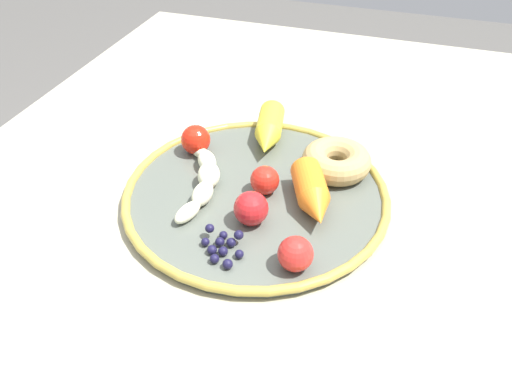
# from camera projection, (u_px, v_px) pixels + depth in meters

# --- Properties ---
(dining_table) EXTENTS (1.17, 0.86, 0.75)m
(dining_table) POSITION_uv_depth(u_px,v_px,m) (248.00, 225.00, 0.78)
(dining_table) COLOR #9F9B85
(dining_table) RESTS_ON ground_plane
(plate) EXTENTS (0.36, 0.36, 0.02)m
(plate) POSITION_uv_depth(u_px,v_px,m) (256.00, 194.00, 0.68)
(plate) COLOR #51574F
(plate) RESTS_ON dining_table
(banana) EXTENTS (0.18, 0.09, 0.03)m
(banana) POSITION_uv_depth(u_px,v_px,m) (203.00, 177.00, 0.69)
(banana) COLOR #EAEBC1
(banana) RESTS_ON plate
(carrot_orange) EXTENTS (0.12, 0.08, 0.04)m
(carrot_orange) POSITION_uv_depth(u_px,v_px,m) (313.00, 195.00, 0.64)
(carrot_orange) COLOR orange
(carrot_orange) RESTS_ON plate
(carrot_yellow) EXTENTS (0.12, 0.06, 0.04)m
(carrot_yellow) POSITION_uv_depth(u_px,v_px,m) (269.00, 130.00, 0.77)
(carrot_yellow) COLOR yellow
(carrot_yellow) RESTS_ON plate
(donut) EXTENTS (0.13, 0.13, 0.04)m
(donut) POSITION_uv_depth(u_px,v_px,m) (336.00, 161.00, 0.71)
(donut) COLOR tan
(donut) RESTS_ON plate
(blueberry_pile) EXTENTS (0.05, 0.05, 0.02)m
(blueberry_pile) POSITION_uv_depth(u_px,v_px,m) (223.00, 246.00, 0.59)
(blueberry_pile) COLOR #191638
(blueberry_pile) RESTS_ON plate
(tomato_near) EXTENTS (0.04, 0.04, 0.04)m
(tomato_near) POSITION_uv_depth(u_px,v_px,m) (196.00, 140.00, 0.74)
(tomato_near) COLOR red
(tomato_near) RESTS_ON plate
(tomato_mid) EXTENTS (0.04, 0.04, 0.04)m
(tomato_mid) POSITION_uv_depth(u_px,v_px,m) (251.00, 208.00, 0.62)
(tomato_mid) COLOR red
(tomato_mid) RESTS_ON plate
(tomato_far) EXTENTS (0.04, 0.04, 0.04)m
(tomato_far) POSITION_uv_depth(u_px,v_px,m) (265.00, 180.00, 0.67)
(tomato_far) COLOR red
(tomato_far) RESTS_ON plate
(tomato_extra) EXTENTS (0.04, 0.04, 0.04)m
(tomato_extra) POSITION_uv_depth(u_px,v_px,m) (296.00, 254.00, 0.56)
(tomato_extra) COLOR red
(tomato_extra) RESTS_ON plate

